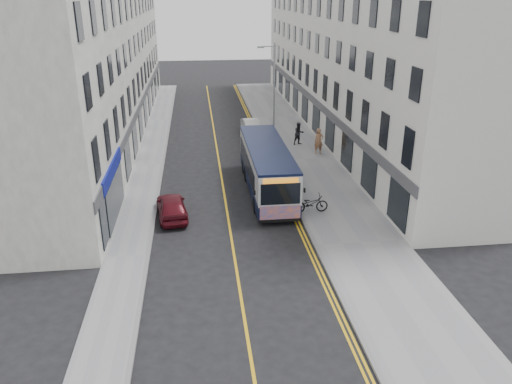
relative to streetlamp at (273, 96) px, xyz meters
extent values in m
plane|color=black|center=(-4.17, -14.00, -4.38)|extent=(140.00, 140.00, 0.00)
cube|color=gray|center=(2.08, -2.00, -4.32)|extent=(4.50, 64.00, 0.12)
cube|color=gray|center=(-9.17, -2.00, -4.32)|extent=(2.00, 64.00, 0.12)
cube|color=slate|center=(-0.17, -2.00, -4.32)|extent=(0.18, 64.00, 0.13)
cube|color=slate|center=(-8.17, -2.00, -4.32)|extent=(0.18, 64.00, 0.13)
cube|color=gold|center=(-4.17, -2.00, -4.38)|extent=(0.12, 64.00, 0.01)
cube|color=gold|center=(-0.62, -2.00, -4.38)|extent=(0.10, 64.00, 0.01)
cube|color=gold|center=(-0.42, -2.00, -4.38)|extent=(0.10, 64.00, 0.01)
cube|color=silver|center=(7.33, 7.00, 2.12)|extent=(6.00, 46.00, 13.00)
cube|color=white|center=(-13.17, 7.00, 2.12)|extent=(6.00, 46.00, 13.00)
cylinder|color=gray|center=(0.08, 0.00, -0.38)|extent=(0.14, 0.14, 8.00)
cylinder|color=gray|center=(-0.42, 0.00, 3.52)|extent=(1.00, 0.08, 0.08)
cube|color=gray|center=(-0.92, 0.00, 3.47)|extent=(0.50, 0.18, 0.12)
cube|color=black|center=(-1.54, -7.80, -3.65)|extent=(2.28, 10.04, 0.82)
cube|color=silver|center=(-1.54, -7.80, -2.42)|extent=(2.28, 10.04, 1.64)
cube|color=black|center=(-1.54, -7.80, -1.52)|extent=(2.30, 10.04, 0.15)
cube|color=black|center=(-2.70, -7.25, -2.60)|extent=(0.04, 7.85, 1.05)
cube|color=black|center=(-0.38, -7.25, -2.60)|extent=(0.04, 7.85, 1.05)
cube|color=black|center=(-1.54, -12.84, -2.51)|extent=(2.05, 0.04, 1.14)
cube|color=orange|center=(-1.54, -12.84, -3.61)|extent=(2.15, 0.04, 0.87)
cube|color=orange|center=(-1.54, -12.85, -1.78)|extent=(1.83, 0.04, 0.26)
cylinder|color=black|center=(-2.57, -10.81, -3.93)|extent=(0.26, 0.91, 0.91)
cylinder|color=black|center=(-0.51, -10.81, -3.93)|extent=(0.26, 0.91, 0.91)
cylinder|color=black|center=(-2.57, -5.79, -3.93)|extent=(0.26, 0.91, 0.91)
cylinder|color=black|center=(-0.51, -5.79, -3.93)|extent=(0.26, 0.91, 0.91)
cylinder|color=black|center=(-2.57, -4.15, -3.93)|extent=(0.26, 0.91, 0.91)
cylinder|color=black|center=(-0.51, -4.15, -3.93)|extent=(0.26, 0.91, 0.91)
imported|color=black|center=(0.41, -11.41, -3.75)|extent=(1.97, 0.76, 1.02)
imported|color=#986645|center=(3.36, -0.95, -3.30)|extent=(0.72, 0.49, 1.93)
imported|color=black|center=(2.38, 1.64, -3.37)|extent=(1.02, 0.90, 1.78)
imported|color=silver|center=(-0.97, 5.62, -3.76)|extent=(1.58, 3.87, 1.25)
imported|color=#540E17|center=(-7.19, -10.91, -3.74)|extent=(2.00, 3.96, 1.29)
camera|label=1|loc=(-5.61, -36.13, 7.14)|focal=35.00mm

